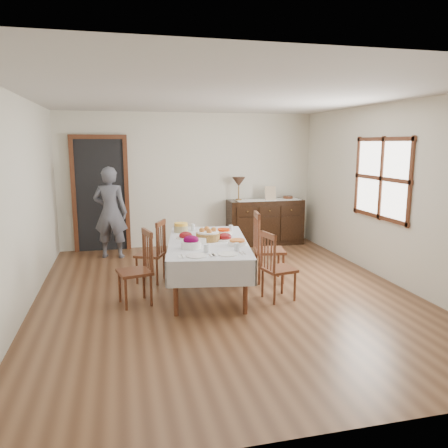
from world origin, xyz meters
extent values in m
plane|color=brown|center=(0.00, 0.00, 0.00)|extent=(6.00, 6.00, 0.00)
cube|color=silver|center=(0.00, 0.00, 2.60)|extent=(5.00, 6.00, 0.02)
cube|color=silver|center=(0.00, 3.00, 1.30)|extent=(5.00, 0.02, 2.60)
cube|color=silver|center=(0.00, -3.00, 1.30)|extent=(5.00, 0.02, 2.60)
cube|color=silver|center=(-2.50, 0.00, 1.30)|extent=(0.02, 6.00, 2.60)
cube|color=silver|center=(2.50, 0.00, 1.30)|extent=(0.02, 6.00, 2.60)
cube|color=white|center=(2.49, 0.30, 1.50)|extent=(0.02, 1.30, 1.10)
cube|color=#582D1A|center=(2.48, 0.30, 1.50)|extent=(0.03, 1.46, 1.26)
cube|color=black|center=(-1.70, 2.96, 1.05)|extent=(0.90, 0.06, 2.10)
cube|color=#582D1A|center=(-1.70, 2.94, 1.05)|extent=(1.04, 0.08, 2.18)
cube|color=silver|center=(-0.21, 0.19, 0.69)|extent=(1.32, 2.16, 0.04)
cylinder|color=#582D1A|center=(-0.76, -0.61, 0.32)|extent=(0.06, 0.06, 0.65)
cylinder|color=#582D1A|center=(0.06, -0.74, 0.32)|extent=(0.06, 0.06, 0.65)
cylinder|color=#582D1A|center=(-0.47, 1.12, 0.32)|extent=(0.06, 0.06, 0.65)
cylinder|color=#582D1A|center=(0.34, 0.98, 0.32)|extent=(0.06, 0.06, 0.65)
cube|color=silver|center=(-0.72, 0.27, 0.55)|extent=(0.35, 2.04, 0.31)
cube|color=silver|center=(0.30, 0.10, 0.55)|extent=(0.35, 2.04, 0.31)
cube|color=silver|center=(-0.37, -0.82, 0.55)|extent=(1.04, 0.19, 0.31)
cube|color=silver|center=(-0.04, 1.20, 0.55)|extent=(1.04, 0.19, 0.31)
cube|color=#582D1A|center=(-1.21, -0.10, 0.42)|extent=(0.47, 0.47, 0.04)
cylinder|color=#582D1A|center=(-1.40, 0.01, 0.20)|extent=(0.03, 0.03, 0.40)
cylinder|color=#582D1A|center=(-1.33, -0.30, 0.20)|extent=(0.03, 0.03, 0.40)
cylinder|color=#582D1A|center=(-1.09, 0.09, 0.20)|extent=(0.03, 0.03, 0.40)
cylinder|color=#582D1A|center=(-1.02, -0.22, 0.20)|extent=(0.03, 0.03, 0.40)
cylinder|color=#582D1A|center=(-1.08, 0.10, 0.69)|extent=(0.04, 0.04, 0.53)
cylinder|color=#582D1A|center=(-1.00, -0.23, 0.69)|extent=(0.04, 0.04, 0.53)
cube|color=#582D1A|center=(-1.04, -0.06, 0.91)|extent=(0.12, 0.37, 0.08)
cylinder|color=#582D1A|center=(-1.06, 0.02, 0.67)|extent=(0.02, 0.02, 0.43)
cylinder|color=#582D1A|center=(-1.04, -0.06, 0.67)|extent=(0.02, 0.02, 0.43)
cylinder|color=#582D1A|center=(-1.02, -0.15, 0.67)|extent=(0.02, 0.02, 0.43)
cube|color=#582D1A|center=(-0.95, 0.79, 0.41)|extent=(0.51, 0.51, 0.04)
cylinder|color=#582D1A|center=(-1.03, 1.00, 0.19)|extent=(0.03, 0.03, 0.39)
cylinder|color=#582D1A|center=(-1.16, 0.72, 0.19)|extent=(0.03, 0.03, 0.39)
cylinder|color=#582D1A|center=(-0.75, 0.87, 0.19)|extent=(0.03, 0.03, 0.39)
cylinder|color=#582D1A|center=(-0.88, 0.59, 0.19)|extent=(0.03, 0.03, 0.39)
cylinder|color=#582D1A|center=(-0.73, 0.87, 0.66)|extent=(0.04, 0.04, 0.51)
cylinder|color=#582D1A|center=(-0.86, 0.57, 0.66)|extent=(0.04, 0.04, 0.51)
cube|color=#582D1A|center=(-0.79, 0.72, 0.88)|extent=(0.18, 0.35, 0.07)
cylinder|color=#582D1A|center=(-0.76, 0.80, 0.65)|extent=(0.02, 0.02, 0.42)
cylinder|color=#582D1A|center=(-0.79, 0.72, 0.65)|extent=(0.02, 0.02, 0.42)
cylinder|color=#582D1A|center=(-0.83, 0.65, 0.65)|extent=(0.02, 0.02, 0.42)
cube|color=#582D1A|center=(0.63, -0.36, 0.40)|extent=(0.44, 0.44, 0.04)
cylinder|color=#582D1A|center=(0.80, -0.48, 0.19)|extent=(0.03, 0.03, 0.38)
cylinder|color=#582D1A|center=(0.74, -0.18, 0.19)|extent=(0.03, 0.03, 0.38)
cylinder|color=#582D1A|center=(0.51, -0.54, 0.19)|extent=(0.03, 0.03, 0.38)
cylinder|color=#582D1A|center=(0.45, -0.24, 0.19)|extent=(0.03, 0.03, 0.38)
cylinder|color=#582D1A|center=(0.49, -0.55, 0.65)|extent=(0.04, 0.04, 0.50)
cylinder|color=#582D1A|center=(0.43, -0.23, 0.65)|extent=(0.04, 0.04, 0.50)
cube|color=#582D1A|center=(0.46, -0.39, 0.87)|extent=(0.11, 0.36, 0.07)
cylinder|color=#582D1A|center=(0.47, -0.47, 0.64)|extent=(0.02, 0.02, 0.41)
cylinder|color=#582D1A|center=(0.46, -0.39, 0.64)|extent=(0.02, 0.02, 0.41)
cylinder|color=#582D1A|center=(0.44, -0.31, 0.64)|extent=(0.02, 0.02, 0.41)
cube|color=#582D1A|center=(0.77, 0.41, 0.46)|extent=(0.49, 0.49, 0.04)
cylinder|color=#582D1A|center=(0.91, 0.21, 0.22)|extent=(0.04, 0.04, 0.44)
cylinder|color=#582D1A|center=(0.97, 0.55, 0.22)|extent=(0.04, 0.04, 0.44)
cylinder|color=#582D1A|center=(0.57, 0.26, 0.22)|extent=(0.04, 0.04, 0.44)
cylinder|color=#582D1A|center=(0.62, 0.61, 0.22)|extent=(0.04, 0.04, 0.44)
cylinder|color=#582D1A|center=(0.54, 0.26, 0.75)|extent=(0.04, 0.04, 0.57)
cylinder|color=#582D1A|center=(0.60, 0.62, 0.75)|extent=(0.04, 0.04, 0.57)
cube|color=#582D1A|center=(0.57, 0.44, 0.99)|extent=(0.11, 0.41, 0.08)
cylinder|color=#582D1A|center=(0.56, 0.35, 0.73)|extent=(0.02, 0.02, 0.47)
cylinder|color=#582D1A|center=(0.57, 0.44, 0.73)|extent=(0.02, 0.02, 0.47)
cylinder|color=#582D1A|center=(0.59, 0.53, 0.73)|extent=(0.02, 0.02, 0.47)
cube|color=black|center=(1.48, 2.72, 0.45)|extent=(1.50, 0.50, 0.90)
cube|color=black|center=(1.03, 2.46, 0.72)|extent=(0.42, 0.02, 0.18)
sphere|color=brown|center=(1.03, 2.44, 0.72)|extent=(0.03, 0.03, 0.03)
cube|color=black|center=(1.48, 2.46, 0.72)|extent=(0.42, 0.02, 0.18)
sphere|color=brown|center=(1.48, 2.44, 0.72)|extent=(0.03, 0.03, 0.03)
cube|color=black|center=(1.93, 2.46, 0.72)|extent=(0.42, 0.02, 0.18)
sphere|color=brown|center=(1.93, 2.44, 0.72)|extent=(0.03, 0.03, 0.03)
imported|color=#535560|center=(-1.52, 2.35, 0.87)|extent=(0.61, 0.47, 1.74)
cylinder|color=olive|center=(-0.20, 0.21, 0.76)|extent=(0.33, 0.33, 0.10)
cylinder|color=white|center=(-0.20, 0.21, 0.82)|extent=(0.30, 0.30, 0.02)
sphere|color=#B96B2E|center=(-0.12, 0.21, 0.85)|extent=(0.08, 0.08, 0.08)
sphere|color=#B96B2E|center=(-0.20, 0.29, 0.85)|extent=(0.08, 0.08, 0.08)
sphere|color=#B96B2E|center=(-0.28, 0.21, 0.85)|extent=(0.08, 0.08, 0.08)
sphere|color=#B96B2E|center=(-0.20, 0.13, 0.85)|extent=(0.08, 0.08, 0.08)
cylinder|color=black|center=(-0.13, 0.50, 0.73)|extent=(0.28, 0.28, 0.05)
ellipsoid|color=pink|center=(-0.05, 0.50, 0.78)|extent=(0.05, 0.05, 0.06)
ellipsoid|color=#73DFFD|center=(-0.08, 0.56, 0.78)|extent=(0.05, 0.05, 0.06)
ellipsoid|color=#92EC89|center=(-0.14, 0.57, 0.78)|extent=(0.05, 0.05, 0.06)
ellipsoid|color=gold|center=(-0.19, 0.53, 0.78)|extent=(0.05, 0.05, 0.06)
ellipsoid|color=#C38CD9|center=(-0.19, 0.47, 0.78)|extent=(0.05, 0.05, 0.06)
ellipsoid|color=#E7E261|center=(-0.14, 0.42, 0.78)|extent=(0.05, 0.05, 0.06)
ellipsoid|color=pink|center=(-0.08, 0.44, 0.78)|extent=(0.05, 0.05, 0.06)
cylinder|color=white|center=(-0.48, 0.42, 0.72)|extent=(0.27, 0.27, 0.01)
ellipsoid|color=maroon|center=(-0.48, 0.42, 0.75)|extent=(0.19, 0.16, 0.11)
cylinder|color=white|center=(0.03, 0.20, 0.72)|extent=(0.29, 0.29, 0.02)
ellipsoid|color=maroon|center=(0.03, 0.20, 0.75)|extent=(0.19, 0.16, 0.11)
cylinder|color=white|center=(-0.49, -0.17, 0.75)|extent=(0.26, 0.26, 0.09)
ellipsoid|color=#5C0033|center=(-0.49, -0.17, 0.82)|extent=(0.20, 0.17, 0.11)
cylinder|color=white|center=(0.10, 0.53, 0.74)|extent=(0.25, 0.25, 0.06)
cylinder|color=#EC3404|center=(0.10, 0.53, 0.78)|extent=(0.18, 0.18, 0.03)
cylinder|color=tan|center=(-0.48, 0.87, 0.76)|extent=(0.21, 0.21, 0.10)
cylinder|color=yellow|center=(-0.48, 0.87, 0.83)|extent=(0.20, 0.20, 0.04)
cylinder|color=white|center=(0.12, -0.15, 0.74)|extent=(0.24, 0.24, 0.05)
cylinder|color=orange|center=(0.12, -0.15, 0.77)|extent=(0.20, 0.20, 0.02)
cube|color=white|center=(-0.33, 0.05, 0.74)|extent=(0.15, 0.11, 0.07)
cylinder|color=white|center=(-0.50, -0.59, 0.72)|extent=(0.25, 0.25, 0.01)
cube|color=white|center=(-0.67, -0.59, 0.71)|extent=(0.10, 0.13, 0.01)
cube|color=silver|center=(-0.67, -0.59, 0.72)|extent=(0.04, 0.16, 0.01)
cube|color=silver|center=(-0.34, -0.59, 0.71)|extent=(0.04, 0.18, 0.01)
cube|color=silver|center=(-0.30, -0.59, 0.71)|extent=(0.04, 0.14, 0.01)
cylinder|color=silver|center=(-0.35, -0.44, 0.76)|extent=(0.07, 0.07, 0.10)
cylinder|color=white|center=(-0.12, -0.60, 0.72)|extent=(0.25, 0.25, 0.01)
cube|color=white|center=(-0.29, -0.60, 0.71)|extent=(0.10, 0.13, 0.01)
cube|color=silver|center=(-0.29, -0.60, 0.72)|extent=(0.04, 0.16, 0.01)
cube|color=silver|center=(0.04, -0.60, 0.71)|extent=(0.04, 0.18, 0.01)
cube|color=silver|center=(0.08, -0.60, 0.71)|extent=(0.04, 0.14, 0.01)
cylinder|color=silver|center=(0.03, -0.45, 0.76)|extent=(0.07, 0.07, 0.10)
cylinder|color=silver|center=(-0.29, 0.93, 0.76)|extent=(0.07, 0.07, 0.10)
cylinder|color=silver|center=(0.27, 0.77, 0.76)|extent=(0.06, 0.06, 0.09)
cube|color=white|center=(1.53, 2.68, 0.91)|extent=(1.30, 0.35, 0.01)
cylinder|color=brown|center=(0.93, 2.75, 0.92)|extent=(0.12, 0.12, 0.03)
cylinder|color=brown|center=(0.93, 2.75, 1.06)|extent=(0.02, 0.02, 0.25)
cone|color=#422B1F|center=(0.93, 2.75, 1.27)|extent=(0.26, 0.26, 0.18)
cube|color=tan|center=(1.56, 2.65, 1.04)|extent=(0.22, 0.08, 0.28)
cylinder|color=#582D1A|center=(1.98, 2.76, 0.93)|extent=(0.20, 0.20, 0.06)
camera|label=1|loc=(-1.35, -5.52, 2.03)|focal=35.00mm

